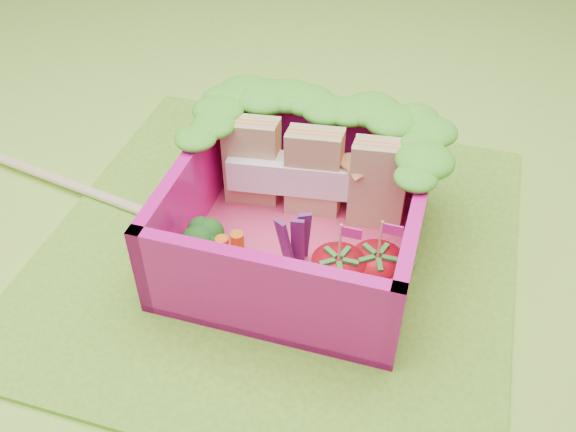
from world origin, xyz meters
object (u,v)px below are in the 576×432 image
(sandwich_stack, at_px, (315,173))
(broccoli, at_px, (198,244))
(chopsticks, at_px, (108,198))
(bento_box, at_px, (298,215))
(strawberry_right, at_px, (375,275))
(strawberry_left, at_px, (337,278))

(sandwich_stack, distance_m, broccoli, 0.80)
(sandwich_stack, bearing_deg, chopsticks, -169.15)
(broccoli, relative_size, chopsticks, 0.13)
(bento_box, xyz_separation_m, broccoli, (-0.45, -0.33, -0.04))
(broccoli, distance_m, strawberry_right, 0.93)
(sandwich_stack, height_order, strawberry_right, sandwich_stack)
(sandwich_stack, xyz_separation_m, broccoli, (-0.46, -0.65, -0.08))
(bento_box, relative_size, strawberry_right, 2.58)
(bento_box, xyz_separation_m, strawberry_left, (0.29, -0.31, -0.08))
(strawberry_right, bearing_deg, bento_box, 153.67)
(sandwich_stack, distance_m, chopsticks, 1.30)
(strawberry_left, bearing_deg, chopsticks, 165.43)
(broccoli, height_order, strawberry_left, strawberry_left)
(broccoli, bearing_deg, strawberry_right, 5.75)
(strawberry_right, bearing_deg, sandwich_stack, 129.97)
(strawberry_right, bearing_deg, broccoli, -174.25)
(sandwich_stack, xyz_separation_m, strawberry_right, (0.47, -0.56, -0.13))
(bento_box, bearing_deg, strawberry_left, -46.95)
(sandwich_stack, relative_size, broccoli, 3.46)
(strawberry_right, bearing_deg, chopsticks, 169.49)
(bento_box, xyz_separation_m, strawberry_right, (0.47, -0.23, -0.09))
(bento_box, height_order, strawberry_left, strawberry_left)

